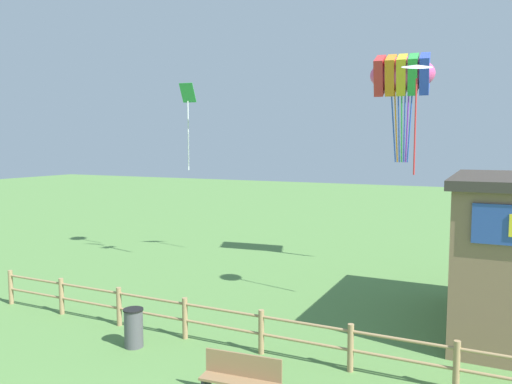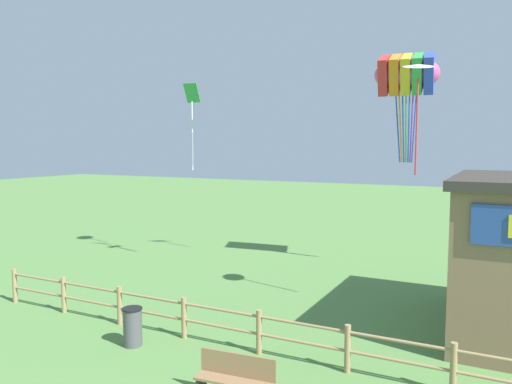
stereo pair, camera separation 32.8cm
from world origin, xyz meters
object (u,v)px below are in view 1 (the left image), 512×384
(kite_white_delta, at_px, (417,74))
(kite_green_diamond, at_px, (188,111))
(trash_bin, at_px, (134,328))
(kite_rainbow_parafoil, at_px, (402,75))
(park_bench_near_fence, at_px, (241,378))

(kite_white_delta, bearing_deg, kite_green_diamond, 164.32)
(trash_bin, height_order, kite_rainbow_parafoil, kite_rainbow_parafoil)
(kite_green_diamond, height_order, kite_white_delta, kite_green_diamond)
(trash_bin, relative_size, kite_green_diamond, 0.27)
(kite_white_delta, bearing_deg, park_bench_near_fence, -108.83)
(kite_rainbow_parafoil, distance_m, kite_white_delta, 5.64)
(trash_bin, relative_size, kite_white_delta, 0.30)
(kite_white_delta, bearing_deg, kite_rainbow_parafoil, 103.60)
(park_bench_near_fence, xyz_separation_m, kite_green_diamond, (-7.20, 9.19, 5.96))
(park_bench_near_fence, bearing_deg, kite_green_diamond, 128.09)
(kite_rainbow_parafoil, height_order, kite_white_delta, kite_rainbow_parafoil)
(trash_bin, height_order, kite_white_delta, kite_white_delta)
(kite_rainbow_parafoil, height_order, kite_green_diamond, kite_rainbow_parafoil)
(trash_bin, xyz_separation_m, kite_rainbow_parafoil, (4.59, 10.73, 7.29))
(trash_bin, bearing_deg, kite_green_diamond, 113.93)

